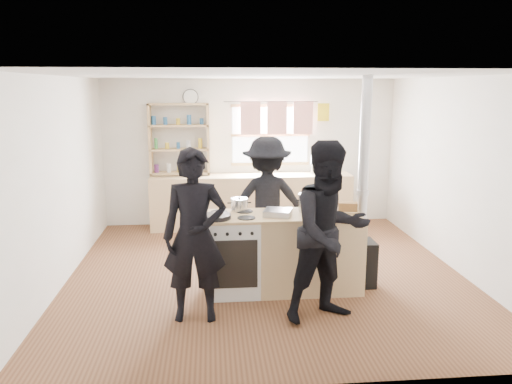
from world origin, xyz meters
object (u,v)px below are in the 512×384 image
bread_board (348,208)px  roast_tray (278,212)px  person_near_left (195,236)px  person_far (267,201)px  skillet_greens (217,216)px  cooking_island (283,252)px  thermos (314,165)px  person_near_right (330,232)px  flue_heater (361,234)px  stockpot_counter (312,203)px  stockpot_stove (239,204)px

bread_board → roast_tray: bearing=-175.6°
person_near_left → person_far: size_ratio=1.03×
skillet_greens → roast_tray: (0.70, 0.08, 0.01)m
cooking_island → person_near_left: size_ratio=1.10×
person_far → roast_tray: bearing=90.6°
bread_board → thermos: bearing=86.5°
skillet_greens → roast_tray: roast_tray is taller
person_near_left → person_near_right: person_near_right is taller
person_near_right → skillet_greens: bearing=132.3°
roast_tray → person_near_right: bearing=-58.4°
thermos → flue_heater: (0.02, -2.70, -0.42)m
thermos → stockpot_counter: bearing=-102.2°
stockpot_counter → person_far: person_far is taller
roast_tray → person_near_right: person_near_right is taller
stockpot_counter → bread_board: (0.41, -0.10, -0.05)m
thermos → bread_board: size_ratio=1.01×
stockpot_stove → bread_board: size_ratio=0.66×
stockpot_counter → person_near_left: person_near_left is taller
roast_tray → person_far: person_far is taller
cooking_island → stockpot_stove: 0.76m
roast_tray → person_near_left: size_ratio=0.21×
roast_tray → person_far: (-0.01, 0.99, -0.10)m
skillet_greens → bread_board: bearing=5.5°
roast_tray → cooking_island: bearing=37.6°
bread_board → person_near_left: person_near_left is taller
skillet_greens → stockpot_stove: stockpot_stove is taller
stockpot_counter → bread_board: bearing=-13.8°
cooking_island → person_far: size_ratio=1.14×
skillet_greens → stockpot_stove: size_ratio=1.83×
bread_board → person_near_left: (-1.76, -0.65, -0.09)m
stockpot_counter → person_far: (-0.44, 0.82, -0.17)m
stockpot_counter → skillet_greens: bearing=-167.6°
roast_tray → bread_board: bread_board is taller
cooking_island → bread_board: (0.75, 0.00, 0.51)m
roast_tray → person_near_right: size_ratio=0.20×
flue_heater → person_far: 1.36m
flue_heater → person_near_left: bearing=-159.8°
person_near_right → flue_heater: bearing=36.5°
roast_tray → skillet_greens: bearing=-173.3°
skillet_greens → person_near_left: (-0.23, -0.50, -0.07)m
roast_tray → person_near_right: 0.84m
person_near_left → person_far: bearing=62.1°
stockpot_counter → bread_board: size_ratio=1.00×
skillet_greens → flue_heater: size_ratio=0.15×
flue_heater → person_near_right: bearing=-124.8°
stockpot_stove → person_near_right: (0.86, -0.98, -0.08)m
person_near_left → thermos: bearing=62.8°
thermos → person_near_right: bearing=-99.0°
person_far → skillet_greens: bearing=57.3°
bread_board → flue_heater: size_ratio=0.13×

